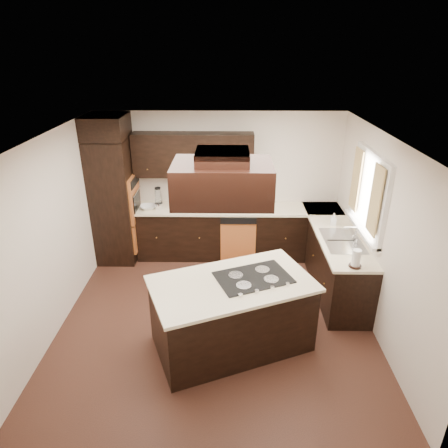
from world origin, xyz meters
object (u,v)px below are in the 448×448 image
at_px(island, 232,315).
at_px(spice_rack, 193,199).
at_px(oven_column, 114,201).
at_px(range_hood, 222,182).

relative_size(island, spice_rack, 4.72).
xyz_separation_m(island, spice_rack, (-0.65, 2.33, 0.64)).
distance_m(oven_column, spice_rack, 1.34).
xyz_separation_m(oven_column, range_hood, (1.88, -2.25, 1.10)).
distance_m(island, range_hood, 1.72).
height_order(range_hood, spice_rack, range_hood).
distance_m(oven_column, range_hood, 3.13).
distance_m(island, spice_rack, 2.51).
bearing_deg(oven_column, island, -48.81).
xyz_separation_m(island, range_hood, (-0.11, 0.02, 1.72)).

